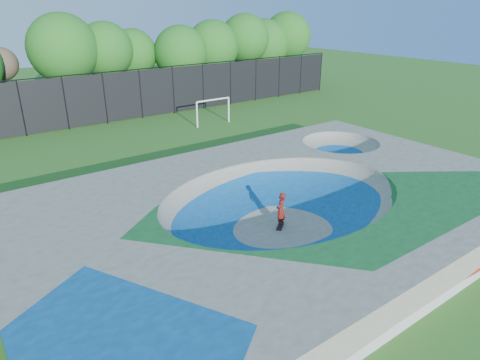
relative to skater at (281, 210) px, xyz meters
name	(u,v)px	position (x,y,z in m)	size (l,w,h in m)	color
ground	(282,224)	(0.19, 0.10, -0.79)	(120.00, 120.00, 0.00)	#295D1A
skate_deck	(283,209)	(0.19, 0.10, -0.04)	(22.00, 14.00, 1.50)	gray
skater	(281,210)	(0.00, 0.00, 0.00)	(0.58, 0.38, 1.58)	#B21C0E
skateboard	(280,226)	(0.00, 0.00, -0.76)	(0.78, 0.22, 0.05)	black
soccer_goal	(213,107)	(6.85, 15.85, 0.61)	(3.07, 0.12, 2.03)	white
fence	(105,97)	(0.19, 21.10, 1.31)	(48.09, 0.09, 4.04)	black
treeline	(77,52)	(-0.01, 25.98, 4.30)	(53.13, 7.80, 8.60)	#422B21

